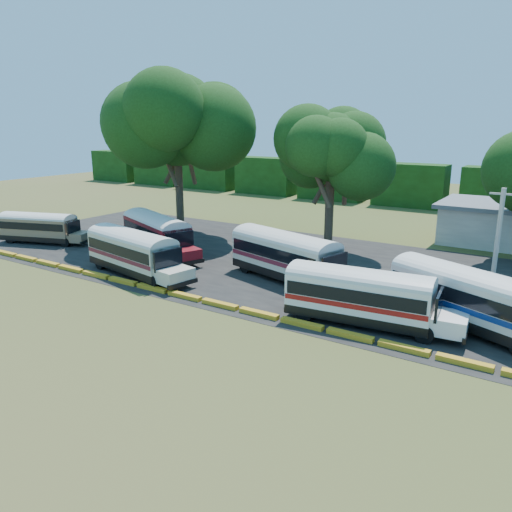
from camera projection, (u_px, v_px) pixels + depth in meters
The scene contains 13 objects.
ground at pixel (192, 307), 32.39m from camera, with size 160.00×160.00×0.00m, color #39521B.
asphalt_strip at pixel (294, 266), 41.61m from camera, with size 64.00×24.00×0.02m, color black.
curb at pixel (202, 300), 33.16m from camera, with size 53.70×0.45×0.30m.
treeline_backdrop at pixel (410, 185), 70.60m from camera, with size 130.00×4.00×6.00m.
bus_beige at pixel (40, 226), 49.13m from camera, with size 9.39×5.07×3.01m.
bus_red at pixel (157, 232), 44.85m from camera, with size 11.23×6.77×3.63m.
bus_cream_west at pixel (134, 250), 38.74m from camera, with size 11.01×4.56×3.52m.
bus_cream_east at pixel (287, 253), 37.39m from camera, with size 11.49×5.67×3.67m.
bus_white_red at pixel (363, 294), 29.10m from camera, with size 10.49×3.57×3.38m.
bus_white_blue at pixel (468, 295), 28.66m from camera, with size 10.89×6.76×3.54m.
tree_west at pixel (177, 120), 50.09m from camera, with size 12.53×12.53×16.43m.
tree_center at pixel (332, 148), 44.47m from camera, with size 8.29×8.29×12.48m.
utility_pole at pixel (497, 245), 32.12m from camera, with size 1.60×0.30×7.62m.
Camera 1 is at (19.95, -23.35, 11.58)m, focal length 35.00 mm.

